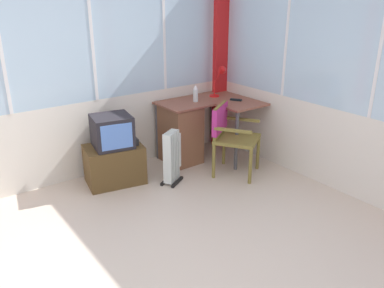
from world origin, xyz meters
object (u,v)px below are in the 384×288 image
Objects in this scene: wooden_armchair at (228,130)px; space_heater at (172,156)px; desk at (184,130)px; spray_bottle at (196,94)px; tv_remote at (236,100)px; desk_lamp at (222,76)px; tv_on_stand at (114,153)px.

space_heater is at bearing 165.63° from wooden_armchair.
desk is 0.49m from spray_bottle.
tv_remote is at bearing 7.40° from space_heater.
spray_bottle is (0.17, -0.02, 0.46)m from desk.
desk_lamp reaches higher than wooden_armchair.
desk_lamp reaches higher than spray_bottle.
desk_lamp is 1.91× the size of spray_bottle.
spray_bottle reaches higher than tv_remote.
wooden_armchair is at bearing -86.35° from spray_bottle.
wooden_armchair reaches higher than tv_on_stand.
tv_remote is 0.18× the size of wooden_armchair.
desk_lamp is 0.39m from tv_remote.
tv_on_stand is at bearing 144.51° from space_heater.
tv_on_stand is (-1.62, -0.04, -0.69)m from desk_lamp.
space_heater is at bearing -35.49° from tv_on_stand.
tv_on_stand reaches higher than space_heater.
desk is at bearing 108.91° from wooden_armchair.
wooden_armchair is 1.36m from tv_on_stand.
tv_remote is at bearing -8.55° from tv_on_stand.
desk is 0.65m from space_heater.
spray_bottle is 0.35× the size of space_heater.
tv_remote is 0.57m from wooden_armchair.
spray_bottle is 0.27× the size of tv_on_stand.
desk_lamp is 0.49× the size of wooden_armchair.
desk is at bearing 125.40° from tv_remote.
desk is 0.66m from wooden_armchair.
spray_bottle reaches higher than tv_on_stand.
spray_bottle reaches higher than wooden_armchair.
tv_remote reaches higher than desk.
wooden_armchair is (-0.41, -0.32, -0.24)m from tv_remote.
desk_lamp is at bearing 56.55° from wooden_armchair.
tv_on_stand is at bearing -178.71° from desk_lamp.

